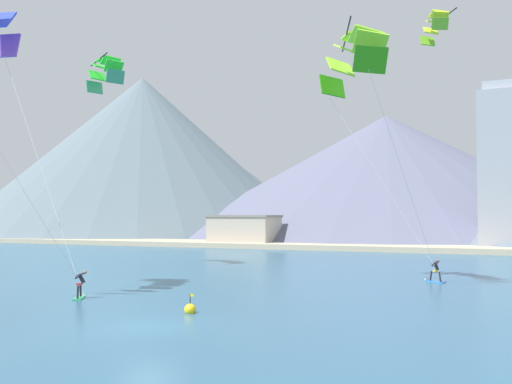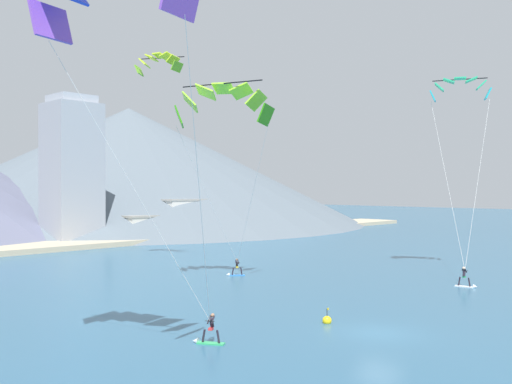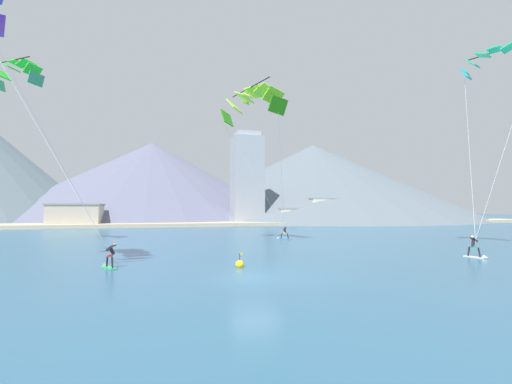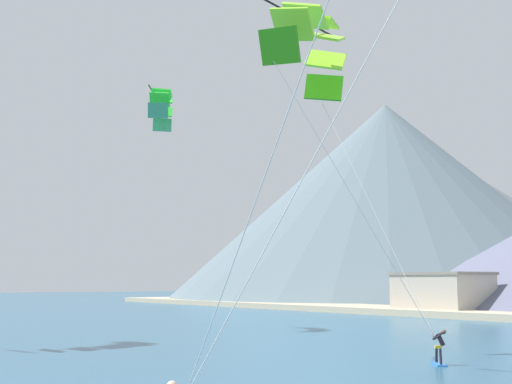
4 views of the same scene
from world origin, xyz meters
The scene contains 6 objects.
kitesurfer_mid_center centered at (8.95, 20.93, 0.44)m, with size 1.64×1.35×1.62m.
parafoil_kite_mid_center centered at (4.39, 17.57, 15.34)m, with size 7.87×7.74×15.54m.
parafoil_kite_distant_high_outer centered at (-19.55, 21.65, 17.72)m, with size 5.56×4.19×2.65m.
shore_building_quay_east centered at (-21.90, 57.33, 2.32)m, with size 9.83×6.75×4.62m.
mountain_peak_east_shoulder centered at (-69.63, 102.13, 17.06)m, with size 95.66×95.66×34.12m.
mountain_peak_far_spur centered at (-64.65, 92.54, 18.66)m, with size 83.17×83.17×37.31m.
Camera 4 is at (30.71, -4.04, 3.66)m, focal length 50.00 mm.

